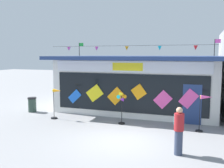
{
  "coord_description": "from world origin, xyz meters",
  "views": [
    {
      "loc": [
        2.93,
        -9.51,
        3.45
      ],
      "look_at": [
        -1.38,
        2.61,
        1.96
      ],
      "focal_mm": 40.45,
      "sensor_mm": 36.0,
      "label": 1
    }
  ],
  "objects_px": {
    "wind_spinner_center_left": "(204,106)",
    "trash_bin": "(32,105)",
    "wind_spinner_left": "(122,102)",
    "wind_spinner_far_left": "(56,100)",
    "person_mid_plaza": "(179,130)",
    "kite_shop_building": "(140,82)"
  },
  "relations": [
    {
      "from": "wind_spinner_center_left",
      "to": "trash_bin",
      "type": "relative_size",
      "value": 1.9
    },
    {
      "from": "wind_spinner_far_left",
      "to": "trash_bin",
      "type": "bearing_deg",
      "value": 156.84
    },
    {
      "from": "trash_bin",
      "to": "wind_spinner_left",
      "type": "bearing_deg",
      "value": -7.69
    },
    {
      "from": "kite_shop_building",
      "to": "person_mid_plaza",
      "type": "relative_size",
      "value": 5.74
    },
    {
      "from": "wind_spinner_center_left",
      "to": "trash_bin",
      "type": "distance_m",
      "value": 9.85
    },
    {
      "from": "kite_shop_building",
      "to": "wind_spinner_far_left",
      "type": "height_order",
      "value": "kite_shop_building"
    },
    {
      "from": "kite_shop_building",
      "to": "wind_spinner_left",
      "type": "relative_size",
      "value": 5.97
    },
    {
      "from": "wind_spinner_left",
      "to": "wind_spinner_far_left",
      "type": "bearing_deg",
      "value": -177.08
    },
    {
      "from": "wind_spinner_far_left",
      "to": "trash_bin",
      "type": "height_order",
      "value": "wind_spinner_far_left"
    },
    {
      "from": "wind_spinner_far_left",
      "to": "wind_spinner_center_left",
      "type": "relative_size",
      "value": 0.97
    },
    {
      "from": "wind_spinner_center_left",
      "to": "person_mid_plaza",
      "type": "bearing_deg",
      "value": -105.58
    },
    {
      "from": "wind_spinner_far_left",
      "to": "person_mid_plaza",
      "type": "bearing_deg",
      "value": -23.23
    },
    {
      "from": "kite_shop_building",
      "to": "wind_spinner_left",
      "type": "distance_m",
      "value": 4.13
    },
    {
      "from": "wind_spinner_left",
      "to": "person_mid_plaza",
      "type": "bearing_deg",
      "value": -45.2
    },
    {
      "from": "wind_spinner_left",
      "to": "trash_bin",
      "type": "bearing_deg",
      "value": 172.31
    },
    {
      "from": "wind_spinner_left",
      "to": "wind_spinner_center_left",
      "type": "height_order",
      "value": "wind_spinner_center_left"
    },
    {
      "from": "trash_bin",
      "to": "wind_spinner_center_left",
      "type": "bearing_deg",
      "value": -4.82
    },
    {
      "from": "person_mid_plaza",
      "to": "kite_shop_building",
      "type": "bearing_deg",
      "value": 97.73
    },
    {
      "from": "wind_spinner_left",
      "to": "trash_bin",
      "type": "xyz_separation_m",
      "value": [
        -5.93,
        0.8,
        -0.69
      ]
    },
    {
      "from": "kite_shop_building",
      "to": "wind_spinner_center_left",
      "type": "height_order",
      "value": "kite_shop_building"
    },
    {
      "from": "kite_shop_building",
      "to": "wind_spinner_center_left",
      "type": "distance_m",
      "value": 5.68
    },
    {
      "from": "wind_spinner_left",
      "to": "person_mid_plaza",
      "type": "distance_m",
      "value": 4.29
    }
  ]
}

